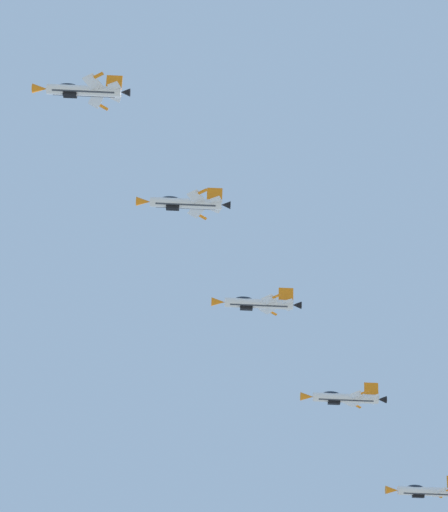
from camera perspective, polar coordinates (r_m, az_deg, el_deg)
The scene contains 5 objects.
fighter_jet_left_wing at distance 161.05m, azimuth -8.37°, elevation 9.64°, with size 15.92×7.46×7.55m.
fighter_jet_right_wing at distance 162.96m, azimuth -2.37°, elevation 3.13°, with size 15.92×7.55×7.47m.
fighter_jet_left_outer at distance 170.50m, azimuth 1.96°, elevation -2.82°, with size 15.92×7.20×7.78m.
fighter_jet_right_outer at distance 181.15m, azimuth 7.09°, elevation -8.31°, with size 15.92×7.52×7.49m.
fighter_jet_trail_slot at distance 193.36m, azimuth 11.92°, elevation -13.43°, with size 15.92×7.18×7.80m.
Camera 1 is at (-0.92, -6.94, 1.76)m, focal length 67.84 mm.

